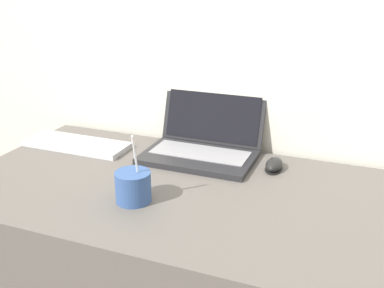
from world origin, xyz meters
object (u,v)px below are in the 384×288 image
object	(u,v)px
computer_mouse	(274,165)
external_keyboard	(76,144)
laptop	(203,142)
drink_cup	(133,186)

from	to	relation	value
computer_mouse	external_keyboard	distance (m)	0.74
laptop	drink_cup	size ratio (longest dim) A/B	1.86
laptop	computer_mouse	bearing A→B (deg)	-8.02
external_keyboard	laptop	bearing A→B (deg)	12.09
drink_cup	computer_mouse	distance (m)	0.49
computer_mouse	drink_cup	bearing A→B (deg)	-131.91
laptop	external_keyboard	xyz separation A→B (m)	(-0.47, -0.10, -0.04)
computer_mouse	external_keyboard	size ratio (longest dim) A/B	0.25
drink_cup	external_keyboard	distance (m)	0.51
laptop	computer_mouse	distance (m)	0.27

